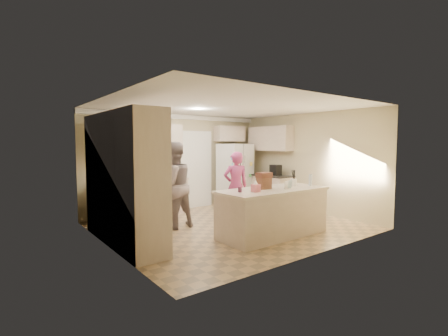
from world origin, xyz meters
TOP-DOWN VIEW (x-y plane):
  - floor at (0.00, 0.00)m, footprint 5.20×4.60m
  - ceiling at (0.00, 0.00)m, footprint 5.20×4.60m
  - wall_back at (0.00, 2.31)m, footprint 5.20×0.02m
  - wall_front at (0.00, -2.31)m, footprint 5.20×0.02m
  - wall_left at (-2.61, 0.00)m, footprint 0.02×4.60m
  - wall_right at (2.61, 0.00)m, footprint 0.02×4.60m
  - crown_back at (0.00, 2.26)m, footprint 5.20×0.08m
  - pantry_bank at (-2.30, 0.20)m, footprint 0.60×2.60m
  - back_base_cab at (-1.15, 2.00)m, footprint 2.20×0.60m
  - back_countertop at (-1.15, 1.99)m, footprint 2.24×0.63m
  - back_upper_cab at (-1.15, 2.12)m, footprint 2.20×0.35m
  - doorway_opening at (0.55, 2.28)m, footprint 0.90×0.06m
  - doorway_casing at (0.55, 2.24)m, footprint 1.02×0.03m
  - wall_frame_upper at (0.02, 2.27)m, footprint 0.15×0.02m
  - wall_frame_lower at (0.02, 2.27)m, footprint 0.15×0.02m
  - refrigerator at (1.62, 1.80)m, footprint 1.01×0.85m
  - fridge_seam at (1.62, 1.45)m, footprint 0.02×0.02m
  - fridge_dispenser at (1.40, 1.44)m, footprint 0.22×0.03m
  - fridge_handle_l at (1.57, 1.43)m, footprint 0.02×0.02m
  - fridge_handle_r at (1.67, 1.43)m, footprint 0.02×0.02m
  - over_fridge_cab at (1.65, 2.12)m, footprint 0.95×0.35m
  - right_base_cab at (2.30, 1.00)m, footprint 0.60×1.20m
  - right_countertop at (2.29, 1.00)m, footprint 0.63×1.24m
  - right_upper_cab at (2.43, 1.20)m, footprint 0.35×1.50m
  - coffee_maker at (2.25, 0.80)m, footprint 0.22×0.28m
  - island_base at (0.20, -1.10)m, footprint 2.20×0.90m
  - island_top at (0.20, -1.10)m, footprint 2.28×0.96m
  - utensil_crock at (0.85, -1.05)m, footprint 0.13×0.13m
  - tissue_box at (-0.35, -1.20)m, footprint 0.13×0.13m
  - tissue_plume at (-0.35, -1.20)m, footprint 0.08×0.08m
  - dollhouse_body at (0.05, -1.00)m, footprint 0.26×0.18m
  - dollhouse_roof at (0.05, -1.00)m, footprint 0.28×0.20m
  - jam_jar at (-0.60, -1.05)m, footprint 0.07×0.07m
  - greeting_card_a at (0.35, -1.30)m, footprint 0.12×0.06m
  - greeting_card_b at (0.50, -1.25)m, footprint 0.12×0.05m
  - water_bottle at (1.15, -1.25)m, footprint 0.07×0.07m
  - shaker_salt at (1.02, -0.88)m, footprint 0.05×0.05m
  - shaker_pepper at (1.09, -0.88)m, footprint 0.05×0.05m
  - teen_boy at (-1.08, 0.57)m, footprint 0.97×0.79m
  - teen_girl at (0.46, 0.36)m, footprint 0.69×0.58m
  - fridge_magnets at (1.62, 1.44)m, footprint 0.76×0.02m

SIDE VIEW (x-z plane):
  - floor at x=0.00m, z-range -0.02..0.00m
  - back_base_cab at x=-1.15m, z-range 0.00..0.88m
  - right_base_cab at x=2.30m, z-range 0.00..0.88m
  - island_base at x=0.20m, z-range 0.00..0.88m
  - teen_girl at x=0.46m, z-range 0.00..1.62m
  - back_countertop at x=-1.15m, z-range 0.88..0.92m
  - refrigerator at x=1.62m, z-range 0.00..1.80m
  - fridge_seam at x=1.62m, z-range 0.01..1.79m
  - right_countertop at x=2.29m, z-range 0.88..0.92m
  - island_top at x=0.20m, z-range 0.88..0.93m
  - fridge_magnets at x=1.62m, z-range 0.18..1.62m
  - teen_boy at x=-1.08m, z-range 0.00..1.84m
  - jam_jar at x=-0.60m, z-range 0.93..1.02m
  - shaker_salt at x=1.02m, z-range 0.93..1.02m
  - shaker_pepper at x=1.09m, z-range 0.93..1.02m
  - tissue_box at x=-0.35m, z-range 0.93..1.07m
  - utensil_crock at x=0.85m, z-range 0.93..1.07m
  - greeting_card_a at x=0.35m, z-range 0.93..1.08m
  - greeting_card_b at x=0.50m, z-range 0.93..1.08m
  - dollhouse_body at x=0.05m, z-range 0.93..1.15m
  - water_bottle at x=1.15m, z-range 0.92..1.17m
  - doorway_opening at x=0.55m, z-range 0.00..2.10m
  - doorway_casing at x=0.55m, z-range -0.06..2.16m
  - fridge_handle_l at x=1.57m, z-range 0.62..1.48m
  - fridge_handle_r at x=1.67m, z-range 0.62..1.48m
  - coffee_maker at x=2.25m, z-range 0.92..1.22m
  - tissue_plume at x=-0.35m, z-range 1.06..1.15m
  - fridge_dispenser at x=1.40m, z-range 0.97..1.32m
  - pantry_bank at x=-2.30m, z-range 0.00..2.35m
  - dollhouse_roof at x=0.05m, z-range 1.15..1.25m
  - wall_frame_lower at x=0.02m, z-range 1.18..1.38m
  - wall_back at x=0.00m, z-range 0.00..2.60m
  - wall_front at x=0.00m, z-range 0.00..2.60m
  - wall_left at x=-2.61m, z-range 0.00..2.60m
  - wall_right at x=2.61m, z-range 0.00..2.60m
  - wall_frame_upper at x=0.02m, z-range 1.45..1.65m
  - back_upper_cab at x=-1.15m, z-range 1.50..2.30m
  - right_upper_cab at x=2.43m, z-range 1.60..2.30m
  - over_fridge_cab at x=1.65m, z-range 1.88..2.33m
  - crown_back at x=0.00m, z-range 2.47..2.59m
  - ceiling at x=0.00m, z-range 2.60..2.62m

